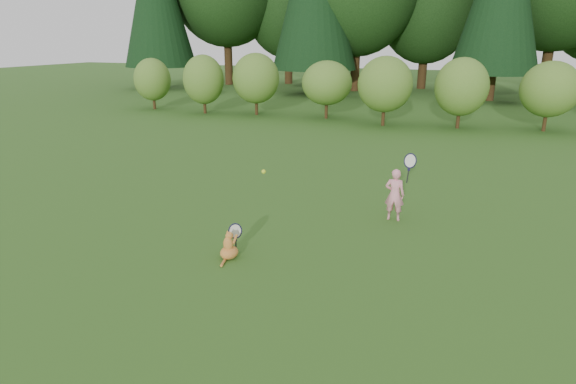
% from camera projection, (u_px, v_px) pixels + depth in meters
% --- Properties ---
extents(ground, '(100.00, 100.00, 0.00)m').
position_uv_depth(ground, '(261.00, 241.00, 8.55)').
color(ground, '#204B15').
rests_on(ground, ground).
extents(shrub_row, '(28.00, 3.00, 2.80)m').
position_uv_depth(shrub_row, '(391.00, 90.00, 19.66)').
color(shrub_row, '#527A26').
rests_on(shrub_row, ground).
extents(child, '(0.59, 0.37, 1.56)m').
position_uv_depth(child, '(395.00, 194.00, 9.38)').
color(child, pink).
rests_on(child, ground).
extents(cat, '(0.39, 0.64, 0.65)m').
position_uv_depth(cat, '(229.00, 244.00, 7.83)').
color(cat, '#CC6527').
rests_on(cat, ground).
extents(tennis_ball, '(0.08, 0.08, 0.08)m').
position_uv_depth(tennis_ball, '(264.00, 172.00, 8.39)').
color(tennis_ball, '#B1D318').
rests_on(tennis_ball, ground).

